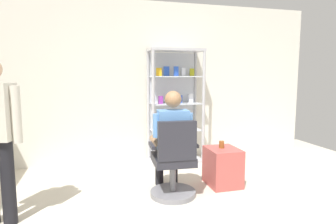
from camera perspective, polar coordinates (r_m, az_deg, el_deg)
The scene contains 6 objects.
back_wall at distance 5.02m, azimuth -3.88°, elevation 5.87°, with size 6.00×0.10×2.70m, color silver.
display_cabinet_main at distance 4.91m, azimuth 1.27°, elevation 1.37°, with size 0.90×0.45×1.90m.
office_chair at distance 3.52m, azimuth 1.19°, elevation -10.57°, with size 0.58×0.56×0.96m.
seated_shopkeeper at distance 3.59m, azimuth 0.62°, elevation -4.94°, with size 0.50×0.58×1.29m.
storage_crate at distance 4.01m, azimuth 10.73°, elevation -10.56°, with size 0.40×0.47×0.50m, color #B24C47.
tea_glass at distance 3.95m, azimuth 10.53°, elevation -6.31°, with size 0.07×0.07×0.10m, color brown.
Camera 1 is at (-0.99, -1.92, 1.47)m, focal length 30.88 mm.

